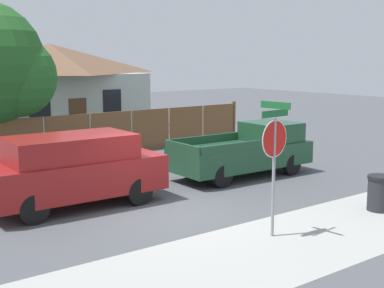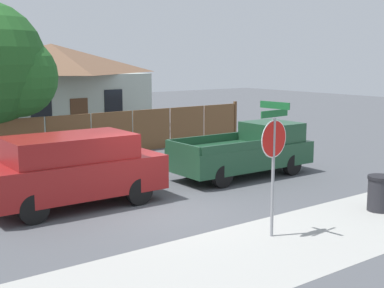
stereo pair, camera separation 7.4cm
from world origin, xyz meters
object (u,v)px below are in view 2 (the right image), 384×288
Objects in this scene: stop_sign at (274,147)px; orange_pickup at (247,151)px; trash_bin at (380,193)px; house at (53,87)px; red_suv at (73,168)px.

orange_pickup is at bearing 46.64° from stop_sign.
trash_bin is at bearing -9.89° from stop_sign.
house is at bearing 92.90° from trash_bin.
house is 14.67m from red_suv.
stop_sign is 4.00m from trash_bin.
orange_pickup is at bearing 88.78° from trash_bin.
house is 13.80m from orange_pickup.
stop_sign is 3.25× the size of trash_bin.
red_suv is at bearing 139.91° from trash_bin.
orange_pickup is 6.29m from stop_sign.
red_suv is 6.25m from orange_pickup.
house is at bearing 95.73° from orange_pickup.
red_suv is 5.56m from stop_sign.
orange_pickup is 1.65× the size of stop_sign.
trash_bin is at bearing -89.94° from orange_pickup.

